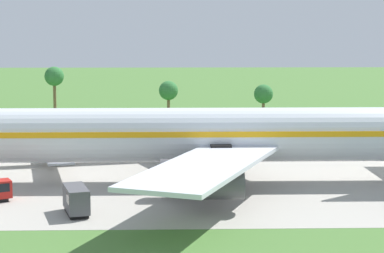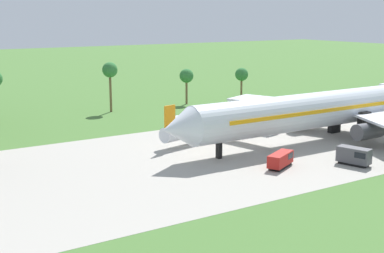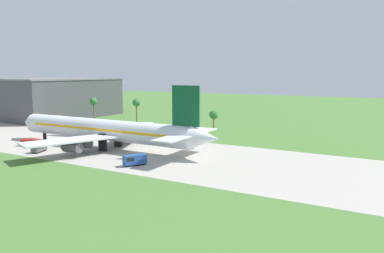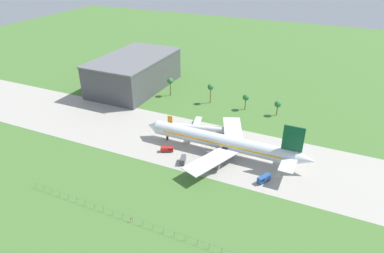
{
  "view_description": "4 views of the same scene",
  "coord_description": "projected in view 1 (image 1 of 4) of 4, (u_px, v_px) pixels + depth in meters",
  "views": [
    {
      "loc": [
        13.77,
        -83.46,
        17.55
      ],
      "look_at": [
        16.0,
        -1.92,
        6.83
      ],
      "focal_mm": 65.0,
      "sensor_mm": 36.0,
      "label": 1
    },
    {
      "loc": [
        -59.53,
        -69.77,
        22.75
      ],
      "look_at": [
        -16.19,
        -1.92,
        5.83
      ],
      "focal_mm": 50.0,
      "sensor_mm": 36.0,
      "label": 2
    },
    {
      "loc": [
        97.39,
        -88.17,
        23.31
      ],
      "look_at": [
        48.2,
        -1.92,
        9.05
      ],
      "focal_mm": 35.0,
      "sensor_mm": 36.0,
      "label": 3
    },
    {
      "loc": [
        58.28,
        -125.44,
        83.6
      ],
      "look_at": [
        -1.27,
        5.0,
        6.0
      ],
      "focal_mm": 32.0,
      "sensor_mm": 36.0,
      "label": 4
    }
  ],
  "objects": [
    {
      "name": "baggage_tug",
      "position": [
        76.0,
        200.0,
        68.27
      ],
      "size": [
        3.34,
        5.4,
        2.76
      ],
      "color": "black",
      "rests_on": "ground_plane"
    },
    {
      "name": "regional_aircraft",
      "position": [
        54.0,
        147.0,
        94.6
      ],
      "size": [
        27.72,
        25.13,
        7.62
      ],
      "color": "silver",
      "rests_on": "ground_plane"
    },
    {
      "name": "ground_plane",
      "position": [
        61.0,
        180.0,
        84.63
      ],
      "size": [
        600.0,
        600.0,
        0.0
      ],
      "primitive_type": "plane",
      "color": "#477233"
    },
    {
      "name": "taxiway_strip",
      "position": [
        61.0,
        180.0,
        84.63
      ],
      "size": [
        320.0,
        44.0,
        0.02
      ],
      "color": "#A8A399",
      "rests_on": "ground_plane"
    },
    {
      "name": "jet_airliner",
      "position": [
        207.0,
        135.0,
        82.45
      ],
      "size": [
        77.61,
        54.89,
        20.01
      ],
      "color": "silver",
      "rests_on": "ground_plane"
    },
    {
      "name": "palm_tree_row",
      "position": [
        99.0,
        86.0,
        129.42
      ],
      "size": [
        69.0,
        3.6,
        11.82
      ],
      "color": "brown",
      "rests_on": "ground_plane"
    }
  ]
}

